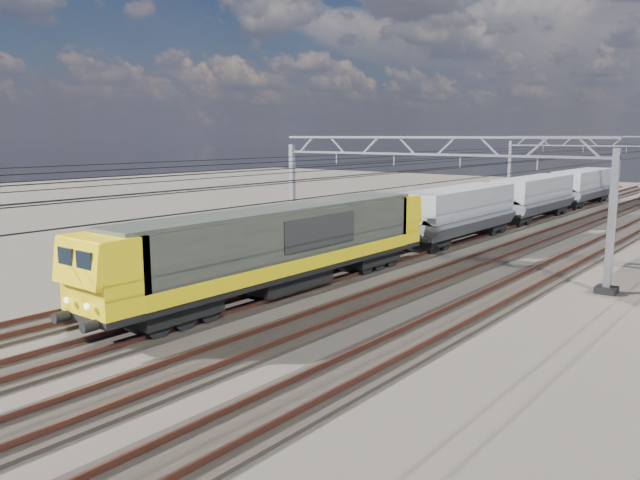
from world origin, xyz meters
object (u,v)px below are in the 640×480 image
Objects in this scene: locomotive at (284,244)px; hopper_wagon_lead at (459,210)px; catenary_gantry_far at (603,169)px; catenary_gantry_mid at (425,196)px; hopper_wagon_third at (583,184)px; hopper_wagon_mid at (534,194)px.

locomotive reaches higher than hopper_wagon_lead.
hopper_wagon_lead is at bearing -94.15° from catenary_gantry_far.
hopper_wagon_lead is (-2.00, 8.43, -1.67)m from catenary_gantry_mid.
hopper_wagon_third is (-0.00, 46.10, -0.09)m from locomotive.
catenary_gantry_mid reaches higher than locomotive.
catenary_gantry_far reaches higher than hopper_wagon_mid.
catenary_gantry_mid reaches higher than hopper_wagon_third.
catenary_gantry_far is at bearing 87.47° from locomotive.
locomotive is at bearing -90.00° from hopper_wagon_third.
hopper_wagon_lead and hopper_wagon_mid have the same top height.
hopper_wagon_third is at bearing 90.00° from hopper_wagon_lead.
catenary_gantry_mid is at bearing -84.95° from hopper_wagon_mid.
catenary_gantry_mid and catenary_gantry_far have the same top height.
catenary_gantry_far is at bearing -22.63° from hopper_wagon_third.
catenary_gantry_far is 2.74m from hopper_wagon_third.
catenary_gantry_far reaches higher than locomotive.
locomotive is 17.70m from hopper_wagon_lead.
hopper_wagon_mid is (-0.00, 31.90, -0.09)m from locomotive.
locomotive is (-2.00, -45.26, -1.58)m from catenary_gantry_far.
hopper_wagon_mid is at bearing 90.00° from locomotive.
locomotive is at bearing -92.53° from catenary_gantry_far.
locomotive is (-2.00, -9.26, -1.58)m from catenary_gantry_mid.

